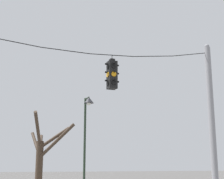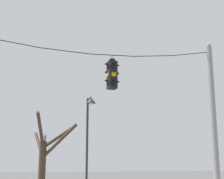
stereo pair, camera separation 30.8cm
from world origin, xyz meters
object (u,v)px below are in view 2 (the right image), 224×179
(bare_tree, at_px, (45,157))
(traffic_light_near_right_pole, at_px, (112,75))
(utility_pole_right, at_px, (213,122))
(street_lamp, at_px, (89,121))

(bare_tree, bearing_deg, traffic_light_near_right_pole, -80.73)
(utility_pole_right, height_order, bare_tree, utility_pole_right)
(traffic_light_near_right_pole, xyz_separation_m, bare_tree, (-1.16, 7.09, -2.99))
(traffic_light_near_right_pole, height_order, street_lamp, traffic_light_near_right_pole)
(utility_pole_right, height_order, traffic_light_near_right_pole, utility_pole_right)
(traffic_light_near_right_pole, relative_size, bare_tree, 0.30)
(traffic_light_near_right_pole, distance_m, bare_tree, 7.78)
(traffic_light_near_right_pole, bearing_deg, bare_tree, 99.27)
(street_lamp, height_order, bare_tree, street_lamp)
(utility_pole_right, xyz_separation_m, street_lamp, (-4.04, 4.92, 0.43))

